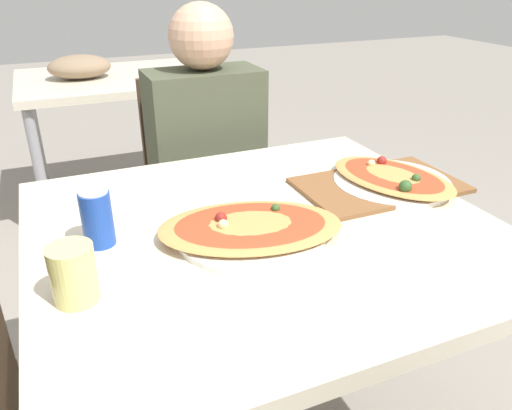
{
  "coord_description": "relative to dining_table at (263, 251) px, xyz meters",
  "views": [
    {
      "loc": [
        -0.42,
        -0.94,
        1.3
      ],
      "look_at": [
        -0.02,
        -0.01,
        0.8
      ],
      "focal_mm": 35.0,
      "sensor_mm": 36.0,
      "label": 1
    }
  ],
  "objects": [
    {
      "name": "dining_table",
      "position": [
        0.0,
        0.0,
        0.0
      ],
      "size": [
        1.06,
        0.97,
        0.74
      ],
      "color": "beige",
      "rests_on": "ground_plane"
    },
    {
      "name": "chair_far_seated",
      "position": [
        0.09,
        0.82,
        -0.16
      ],
      "size": [
        0.4,
        0.4,
        0.91
      ],
      "rotation": [
        0.0,
        0.0,
        3.14
      ],
      "color": "#3F2D1E",
      "rests_on": "ground_plane"
    },
    {
      "name": "person_seated",
      "position": [
        0.09,
        0.7,
        0.03
      ],
      "size": [
        0.4,
        0.24,
        1.19
      ],
      "rotation": [
        0.0,
        0.0,
        3.14
      ],
      "color": "#2D2D38",
      "rests_on": "ground_plane"
    },
    {
      "name": "pizza_main",
      "position": [
        -0.05,
        -0.04,
        0.09
      ],
      "size": [
        0.46,
        0.35,
        0.05
      ],
      "color": "white",
      "rests_on": "dining_table"
    },
    {
      "name": "soda_can",
      "position": [
        -0.36,
        0.06,
        0.14
      ],
      "size": [
        0.07,
        0.07,
        0.12
      ],
      "color": "#1E47B2",
      "rests_on": "dining_table"
    },
    {
      "name": "drink_glass",
      "position": [
        -0.43,
        -0.13,
        0.13
      ],
      "size": [
        0.08,
        0.08,
        0.11
      ],
      "color": "#E0DB7F",
      "rests_on": "dining_table"
    },
    {
      "name": "serving_tray",
      "position": [
        0.38,
        0.07,
        0.08
      ],
      "size": [
        0.43,
        0.27,
        0.01
      ],
      "color": "brown",
      "rests_on": "dining_table"
    },
    {
      "name": "pizza_second",
      "position": [
        0.42,
        0.07,
        0.09
      ],
      "size": [
        0.32,
        0.41,
        0.06
      ],
      "color": "white",
      "rests_on": "dining_table"
    },
    {
      "name": "background_table",
      "position": [
        -0.04,
        1.86,
        0.02
      ],
      "size": [
        1.1,
        0.8,
        0.86
      ],
      "color": "beige",
      "rests_on": "ground_plane"
    }
  ]
}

